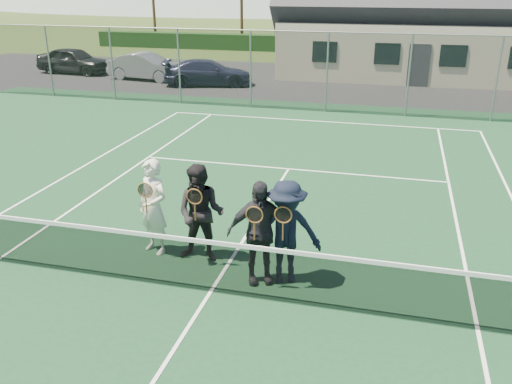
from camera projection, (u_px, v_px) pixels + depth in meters
The scene contains 14 objects.
ground at pixel (343, 83), 26.88m from camera, with size 220.00×220.00×0.00m, color #2D4117.
court_surface at pixel (211, 293), 8.87m from camera, with size 30.00×30.00×0.02m, color #14381E.
tarmac_carpark at pixel (265, 80), 27.82m from camera, with size 40.00×12.00×0.01m, color black.
hedge_row at pixel (363, 46), 37.48m from camera, with size 40.00×1.20×1.10m, color black.
car_a at pixel (74, 60), 29.50m from camera, with size 1.65×4.11×1.40m, color black.
car_b at pixel (147, 67), 27.59m from camera, with size 1.41×4.04×1.33m, color gray.
car_c at pixel (208, 73), 26.13m from camera, with size 1.73×4.24×1.23m, color #1B1B36.
court_markings at pixel (211, 292), 8.86m from camera, with size 11.03×23.83×0.01m.
tennis_net at pixel (210, 264), 8.67m from camera, with size 11.68×0.08×1.10m.
perimeter_fence at pixel (327, 72), 20.47m from camera, with size 30.07×0.07×3.02m.
player_a at pixel (153, 207), 9.87m from camera, with size 0.77×0.66×1.80m.
player_b at pixel (201, 214), 9.60m from camera, with size 0.90×0.71×1.80m.
player_c at pixel (259, 232), 8.89m from camera, with size 1.14×0.81×1.80m.
player_d at pixel (286, 232), 8.88m from camera, with size 1.31×0.99×1.80m.
Camera 1 is at (2.66, -7.21, 4.78)m, focal length 38.00 mm.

